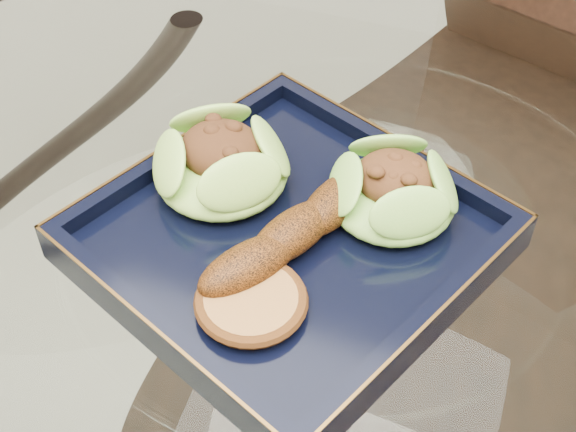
% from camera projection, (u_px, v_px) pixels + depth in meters
% --- Properties ---
extents(dining_table, '(1.13, 1.13, 0.77)m').
position_uv_depth(dining_table, '(341.00, 387.00, 0.73)').
color(dining_table, white).
rests_on(dining_table, ground).
extents(dining_chair, '(0.55, 0.55, 1.00)m').
position_uv_depth(dining_chair, '(525.00, 239.00, 0.91)').
color(dining_chair, '#321B10').
rests_on(dining_chair, ground).
extents(navy_plate, '(0.35, 0.35, 0.02)m').
position_uv_depth(navy_plate, '(288.00, 243.00, 0.62)').
color(navy_plate, black).
rests_on(navy_plate, dining_table).
extents(lettuce_wrap_left, '(0.13, 0.13, 0.04)m').
position_uv_depth(lettuce_wrap_left, '(221.00, 166.00, 0.64)').
color(lettuce_wrap_left, '#6CAF33').
rests_on(lettuce_wrap_left, navy_plate).
extents(lettuce_wrap_right, '(0.10, 0.10, 0.04)m').
position_uv_depth(lettuce_wrap_right, '(392.00, 194.00, 0.62)').
color(lettuce_wrap_right, '#5EAA31').
rests_on(lettuce_wrap_right, navy_plate).
extents(roasted_plantain, '(0.10, 0.17, 0.03)m').
position_uv_depth(roasted_plantain, '(293.00, 233.00, 0.60)').
color(roasted_plantain, '#5E2C09').
rests_on(roasted_plantain, navy_plate).
extents(crumb_patty, '(0.08, 0.08, 0.01)m').
position_uv_depth(crumb_patty, '(251.00, 303.00, 0.56)').
color(crumb_patty, '#A66937').
rests_on(crumb_patty, navy_plate).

